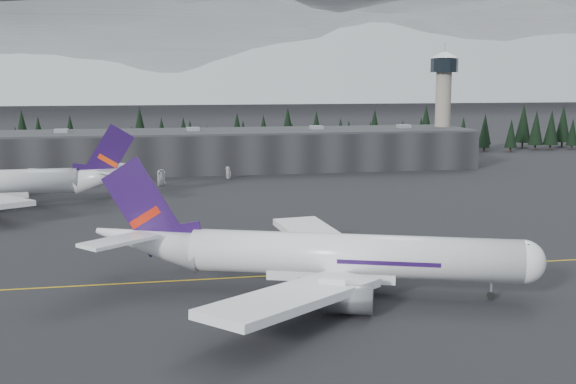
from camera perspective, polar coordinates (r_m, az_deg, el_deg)
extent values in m
plane|color=black|center=(110.98, 2.00, -6.18)|extent=(1400.00, 1400.00, 0.00)
cube|color=gold|center=(109.10, 2.23, -6.45)|extent=(400.00, 0.40, 0.02)
cube|color=black|center=(231.75, -5.00, 3.25)|extent=(160.00, 30.00, 12.00)
cube|color=#333335|center=(231.21, -5.02, 4.80)|extent=(160.00, 30.00, 0.60)
cylinder|color=gray|center=(253.00, 12.12, 5.84)|extent=(5.20, 5.20, 32.00)
cylinder|color=black|center=(252.70, 12.25, 9.74)|extent=(9.20, 9.20, 4.50)
cone|color=silver|center=(252.78, 12.28, 10.52)|extent=(10.00, 10.00, 2.00)
cube|color=black|center=(268.29, -5.85, 4.34)|extent=(360.00, 20.00, 15.00)
cylinder|color=white|center=(98.40, 5.16, -5.00)|extent=(43.70, 20.69, 5.79)
sphere|color=white|center=(99.50, 18.08, -5.26)|extent=(5.79, 5.79, 5.79)
cone|color=white|center=(104.11, -10.99, -3.86)|extent=(17.22, 11.01, 8.39)
cube|color=white|center=(113.75, 2.74, -3.86)|extent=(11.38, 27.86, 2.48)
cylinder|color=gray|center=(108.52, 5.48, -5.41)|extent=(7.15, 5.60, 3.67)
cube|color=white|center=(85.06, 0.51, -8.30)|extent=(25.29, 23.82, 2.48)
cylinder|color=gray|center=(89.98, 4.71, -8.45)|extent=(7.15, 5.60, 3.67)
cube|color=#260F49|center=(103.31, -11.32, -1.19)|extent=(11.65, 4.65, 14.38)
cube|color=red|center=(103.50, -11.20, -1.98)|extent=(4.61, 2.12, 3.54)
cube|color=white|center=(109.80, -10.93, -2.47)|extent=(6.11, 11.21, 0.48)
cube|color=white|center=(99.24, -13.20, -3.77)|extent=(10.93, 10.15, 0.48)
cylinder|color=black|center=(99.95, 15.77, -7.38)|extent=(0.48, 0.48, 2.90)
cylinder|color=black|center=(104.20, 1.56, -6.37)|extent=(0.48, 0.48, 2.90)
cylinder|color=black|center=(95.92, 0.88, -7.73)|extent=(0.48, 0.48, 2.90)
cone|color=silver|center=(175.76, -14.10, 1.27)|extent=(16.67, 6.57, 8.50)
cube|color=silver|center=(192.80, -21.03, 0.87)|extent=(18.88, 28.11, 2.51)
cube|color=#220E41|center=(175.18, -14.00, 2.89)|extent=(12.40, 1.02, 14.57)
cube|color=red|center=(175.34, -14.05, 2.41)|extent=(4.79, 0.75, 3.59)
cube|color=silver|center=(169.75, -13.47, 1.50)|extent=(9.49, 11.44, 0.49)
cube|color=silver|center=(181.41, -13.49, 1.96)|extent=(8.88, 11.58, 0.49)
cylinder|color=black|center=(173.83, -21.48, -0.77)|extent=(0.49, 0.49, 2.94)
cylinder|color=black|center=(182.44, -21.11, -0.31)|extent=(0.49, 0.49, 2.94)
imported|color=silver|center=(199.26, -10.00, 0.66)|extent=(3.96, 5.04, 1.27)
imported|color=silver|center=(210.26, -4.71, 1.19)|extent=(3.99, 3.12, 1.27)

